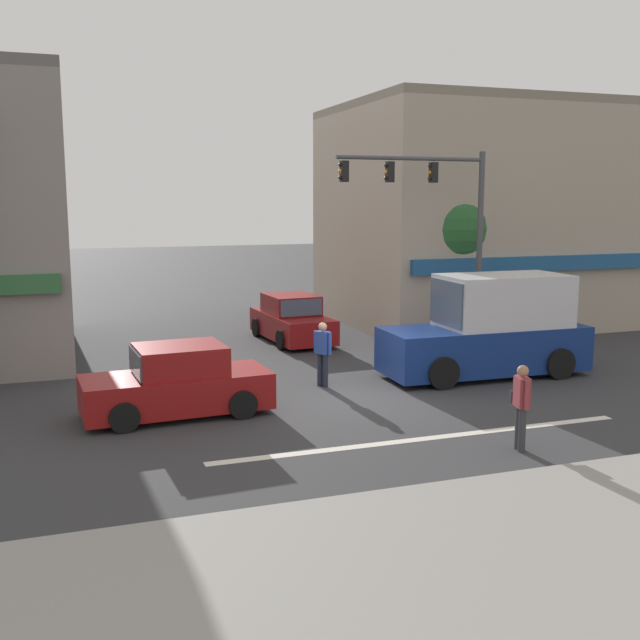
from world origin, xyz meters
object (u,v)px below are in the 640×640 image
box_truck_crossing_center (491,330)px  pedestrian_foreground_with_bag (521,402)px  sedan_parked_curbside (292,320)px  sedan_crossing_rightbound (177,384)px  street_tree (448,229)px  utility_pole_far_right (449,214)px  traffic_light_mast (443,215)px  pedestrian_mid_crossing (323,350)px

box_truck_crossing_center → pedestrian_foreground_with_bag: bearing=-116.8°
sedan_parked_curbside → sedan_crossing_rightbound: (-5.02, -7.58, 0.00)m
street_tree → sedan_parked_curbside: 6.15m
sedan_parked_curbside → pedestrian_foreground_with_bag: pedestrian_foreground_with_bag is taller
utility_pole_far_right → street_tree: bearing=-119.6°
traffic_light_mast → sedan_parked_curbside: bearing=136.8°
utility_pole_far_right → sedan_crossing_rightbound: size_ratio=1.93×
sedan_crossing_rightbound → pedestrian_mid_crossing: bearing=19.1°
utility_pole_far_right → pedestrian_mid_crossing: 12.43m
pedestrian_foreground_with_bag → pedestrian_mid_crossing: (-1.93, 5.89, -0.00)m
sedan_parked_curbside → sedan_crossing_rightbound: size_ratio=1.00×
traffic_light_mast → pedestrian_mid_crossing: size_ratio=3.71×
sedan_parked_curbside → box_truck_crossing_center: (3.64, -6.53, 0.54)m
box_truck_crossing_center → pedestrian_foreground_with_bag: (-2.82, -5.58, -0.30)m
box_truck_crossing_center → pedestrian_mid_crossing: size_ratio=3.38×
utility_pole_far_right → box_truck_crossing_center: size_ratio=1.43×
sedan_parked_curbside → box_truck_crossing_center: size_ratio=0.74×
sedan_parked_curbside → pedestrian_foreground_with_bag: 12.14m
sedan_parked_curbside → pedestrian_mid_crossing: (-1.11, -6.22, 0.24)m
sedan_crossing_rightbound → pedestrian_mid_crossing: (3.91, 1.35, 0.24)m
box_truck_crossing_center → pedestrian_mid_crossing: box_truck_crossing_center is taller
traffic_light_mast → sedan_parked_curbside: (-3.74, 3.52, -3.59)m
street_tree → box_truck_crossing_center: 6.13m
traffic_light_mast → sedan_parked_curbside: 6.27m
street_tree → utility_pole_far_right: size_ratio=0.64×
box_truck_crossing_center → sedan_crossing_rightbound: size_ratio=1.34×
utility_pole_far_right → box_truck_crossing_center: bearing=-112.0°
street_tree → pedestrian_mid_crossing: (-6.32, -5.06, -2.81)m
box_truck_crossing_center → traffic_light_mast: bearing=88.2°
street_tree → pedestrian_foreground_with_bag: street_tree is taller
pedestrian_foreground_with_bag → pedestrian_mid_crossing: bearing=108.1°
street_tree → traffic_light_mast: (-1.48, -2.36, 0.54)m
street_tree → pedestrian_mid_crossing: street_tree is taller
pedestrian_foreground_with_bag → utility_pole_far_right: bearing=66.1°
sedan_crossing_rightbound → pedestrian_foreground_with_bag: pedestrian_foreground_with_bag is taller
pedestrian_foreground_with_bag → traffic_light_mast: bearing=71.2°
sedan_parked_curbside → pedestrian_mid_crossing: bearing=-100.1°
sedan_parked_curbside → box_truck_crossing_center: box_truck_crossing_center is taller
street_tree → sedan_crossing_rightbound: 12.46m
box_truck_crossing_center → street_tree: bearing=73.7°
utility_pole_far_right → pedestrian_foreground_with_bag: size_ratio=4.84×
traffic_light_mast → box_truck_crossing_center: (-0.10, -3.01, -3.05)m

